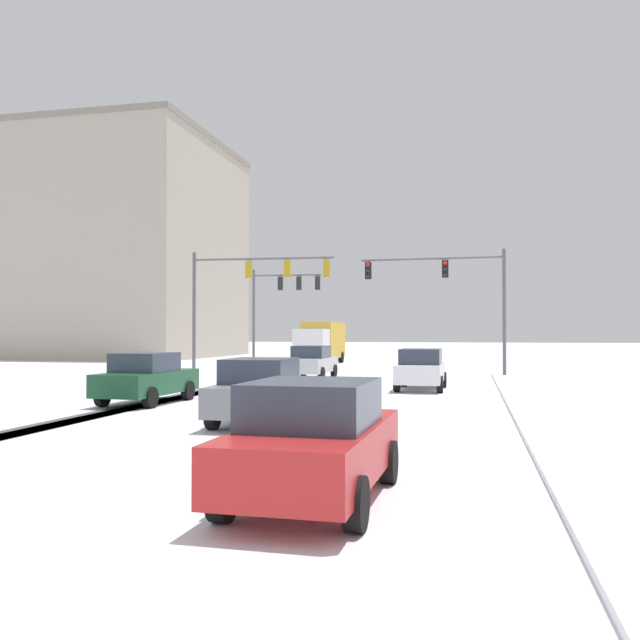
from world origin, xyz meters
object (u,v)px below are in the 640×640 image
object	(u,v)px
traffic_signal_near_right	(452,285)
traffic_signal_near_left	(250,283)
car_dark_green_third	(147,378)
car_silver_lead	(312,362)
car_red_fifth	(314,440)
office_building_far_left_block	(90,251)
car_white_second	(421,369)
traffic_signal_far_left	(280,296)
box_truck_delivery	(321,341)
car_grey_fourth	(261,391)

from	to	relation	value
traffic_signal_near_right	traffic_signal_near_left	size ratio (longest dim) A/B	0.98
traffic_signal_near_left	car_dark_green_third	bearing A→B (deg)	-85.25
car_silver_lead	car_red_fifth	distance (m)	24.08
traffic_signal_near_right	office_building_far_left_block	bearing A→B (deg)	147.00
car_white_second	office_building_far_left_block	distance (m)	46.46
traffic_signal_far_left	traffic_signal_near_left	size ratio (longest dim) A/B	0.86
traffic_signal_near_right	box_truck_delivery	distance (m)	15.62
car_silver_lead	traffic_signal_near_right	bearing A→B (deg)	23.79
traffic_signal_near_right	traffic_signal_near_left	world-z (taller)	same
car_white_second	traffic_signal_near_left	bearing A→B (deg)	145.01
car_grey_fourth	office_building_far_left_block	world-z (taller)	office_building_far_left_block
traffic_signal_near_right	box_truck_delivery	world-z (taller)	traffic_signal_near_right
traffic_signal_far_left	car_dark_green_third	bearing A→B (deg)	-84.37
car_white_second	office_building_far_left_block	size ratio (longest dim) A/B	0.16
car_silver_lead	car_white_second	world-z (taller)	same
traffic_signal_near_left	car_white_second	xyz separation A→B (m)	(9.31, -6.52, -4.02)
traffic_signal_far_left	traffic_signal_near_left	xyz separation A→B (m)	(1.19, -9.93, 0.09)
traffic_signal_near_left	car_red_fifth	world-z (taller)	traffic_signal_near_left
car_grey_fourth	car_white_second	bearing A→B (deg)	73.57
traffic_signal_near_right	car_red_fifth	bearing A→B (deg)	-92.44
car_red_fifth	office_building_far_left_block	xyz separation A→B (m)	(-33.38, 48.79, 9.26)
car_dark_green_third	box_truck_delivery	size ratio (longest dim) A/B	0.56
traffic_signal_far_left	office_building_far_left_block	world-z (taller)	office_building_far_left_block
traffic_signal_near_left	box_truck_delivery	world-z (taller)	traffic_signal_near_left
office_building_far_left_block	car_dark_green_third	bearing A→B (deg)	-56.20
car_white_second	traffic_signal_near_right	bearing A→B (deg)	83.31
car_white_second	car_dark_green_third	bearing A→B (deg)	-139.25
traffic_signal_near_left	traffic_signal_near_right	bearing A→B (deg)	10.29
car_dark_green_third	box_truck_delivery	world-z (taller)	box_truck_delivery
car_silver_lead	office_building_far_left_block	bearing A→B (deg)	137.62
traffic_signal_near_right	traffic_signal_near_left	bearing A→B (deg)	-169.71
car_red_fifth	office_building_far_left_block	world-z (taller)	office_building_far_left_block
car_silver_lead	car_red_fifth	world-z (taller)	same
car_grey_fourth	car_red_fifth	bearing A→B (deg)	-67.16
traffic_signal_near_left	box_truck_delivery	xyz separation A→B (m)	(0.72, 13.83, -3.20)
traffic_signal_near_left	car_dark_green_third	distance (m)	14.20
traffic_signal_near_left	car_white_second	distance (m)	12.06
box_truck_delivery	car_red_fifth	bearing A→B (deg)	-77.57
box_truck_delivery	office_building_far_left_block	xyz separation A→B (m)	(-24.93, 10.45, 8.44)
traffic_signal_near_right	car_red_fifth	distance (m)	26.69
car_grey_fourth	car_dark_green_third	bearing A→B (deg)	143.37
car_white_second	car_grey_fourth	xyz separation A→B (m)	(-3.18, -10.78, 0.00)
traffic_signal_near_left	office_building_far_left_block	distance (m)	34.69
traffic_signal_near_right	car_dark_green_third	xyz separation A→B (m)	(-9.17, -15.44, -3.88)
car_dark_green_third	car_grey_fourth	distance (m)	6.24
car_grey_fourth	office_building_far_left_block	size ratio (longest dim) A/B	0.16
traffic_signal_near_left	car_red_fifth	bearing A→B (deg)	-69.48
car_grey_fourth	box_truck_delivery	bearing A→B (deg)	99.87
car_silver_lead	car_red_fifth	bearing A→B (deg)	-76.59
traffic_signal_near_right	car_silver_lead	xyz separation A→B (m)	(-6.71, -2.96, -3.88)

